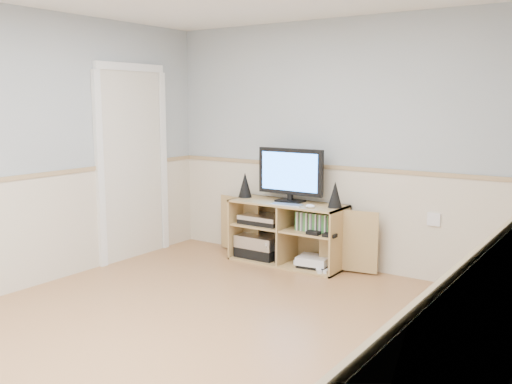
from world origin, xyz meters
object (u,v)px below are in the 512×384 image
media_cabinet (290,232)px  game_consoles (313,262)px  keyboard (287,205)px  monitor (290,173)px

media_cabinet → game_consoles: size_ratio=4.18×
media_cabinet → keyboard: 0.38m
monitor → game_consoles: size_ratio=1.63×
keyboard → game_consoles: (0.24, 0.13, -0.59)m
keyboard → game_consoles: keyboard is taller
media_cabinet → monitor: (0.00, -0.01, 0.62)m
monitor → game_consoles: monitor is taller
keyboard → game_consoles: size_ratio=0.68×
media_cabinet → game_consoles: 0.42m
keyboard → game_consoles: 0.65m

